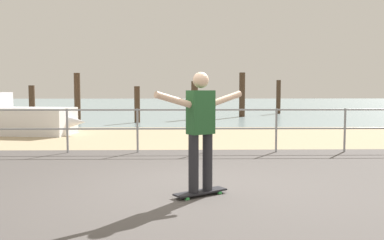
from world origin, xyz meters
name	(u,v)px	position (x,y,z in m)	size (l,w,h in m)	color
ground_plane	(192,210)	(0.00, -1.00, 0.00)	(24.00, 10.00, 0.04)	#514C49
beach_strip	(186,137)	(0.00, 7.00, 0.00)	(24.00, 6.00, 0.04)	tan
sea_surface	(184,104)	(0.00, 35.00, 0.00)	(72.00, 50.00, 0.04)	#849EA3
railing_fence	(137,124)	(-1.17, 3.60, 0.70)	(13.09, 0.05, 1.05)	gray
sailboat	(11,119)	(-5.79, 7.70, 0.52)	(5.06, 2.11, 4.59)	silver
skateboard	(201,192)	(0.13, -0.39, 0.07)	(0.78, 0.61, 0.08)	black
skateboarder	(201,124)	(0.13, -0.39, 1.02)	(1.25, 0.88, 1.65)	#26262B
groyne_post_0	(32,103)	(-7.37, 14.07, 0.84)	(0.28, 0.28, 1.69)	#422D1E
groyne_post_1	(77,98)	(-4.75, 12.33, 1.11)	(0.27, 0.27, 2.21)	#422D1E
groyne_post_2	(137,105)	(-2.14, 12.42, 0.82)	(0.25, 0.25, 1.63)	#422D1E
groyne_post_3	(195,100)	(0.48, 14.42, 0.95)	(0.33, 0.33, 1.89)	#422D1E
groyne_post_4	(242,95)	(3.10, 16.26, 1.20)	(0.31, 0.31, 2.39)	#422D1E
groyne_post_5	(278,97)	(5.71, 19.03, 1.03)	(0.27, 0.27, 2.05)	#422D1E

